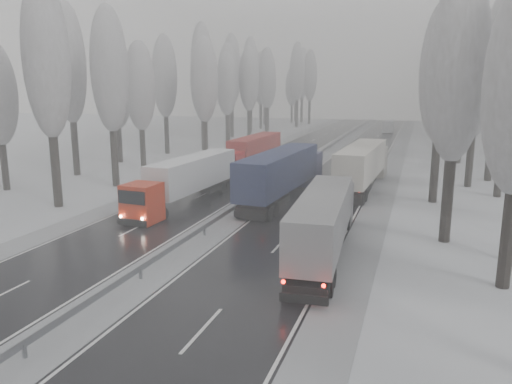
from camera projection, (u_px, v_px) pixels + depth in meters
The scene contains 57 objects.
ground at pixel (93, 312), 21.90m from camera, with size 260.00×260.00×0.00m, color silver.
carriageway_right at pixel (331, 188), 48.14m from camera, with size 7.50×200.00×0.03m, color black.
carriageway_left at pixel (229, 182), 51.36m from camera, with size 7.50×200.00×0.03m, color black.
median_slush at pixel (278, 185), 49.75m from camera, with size 3.00×200.00×0.04m, color #9B9EA3.
shoulder_right at pixel (383, 192), 46.63m from camera, with size 2.40×200.00×0.04m, color #9B9EA3.
shoulder_left at pixel (186, 179), 52.87m from camera, with size 2.40×200.00×0.04m, color #9B9EA3.
median_guardrail at pixel (278, 179), 49.62m from camera, with size 0.12×200.00×0.76m.
tree_16 at pixel (458, 70), 29.60m from camera, with size 3.60×3.60×16.53m.
tree_18 at pixel (442, 73), 40.31m from camera, with size 3.60×3.60×16.58m.
tree_19 at pixel (508, 89), 42.61m from camera, with size 3.60×3.60×14.57m.
tree_20 at pixel (477, 81), 46.94m from camera, with size 3.60×3.60×15.71m.
tree_21 at pixel (499, 62), 49.58m from camera, with size 3.60×3.60×18.62m.
tree_22 at pixel (460, 81), 56.88m from camera, with size 3.60×3.60×15.86m.
tree_24 at pixel (466, 57), 61.02m from camera, with size 3.60×3.60×20.49m.
tree_26 at pixel (458, 68), 70.87m from camera, with size 3.60×3.60×18.78m.
tree_27 at pixel (508, 74), 72.55m from camera, with size 3.60×3.60×17.62m.
tree_28 at pixel (446, 67), 81.05m from camera, with size 3.60×3.60×19.62m.
tree_29 at pixel (492, 73), 82.71m from camera, with size 3.60×3.60×18.11m.
tree_30 at pixel (444, 75), 90.27m from camera, with size 3.60×3.60×17.86m.
tree_31 at pixel (478, 73), 92.08m from camera, with size 3.60×3.60×18.58m.
tree_32 at pixel (443, 78), 97.29m from camera, with size 3.60×3.60×17.33m.
tree_33 at pixel (458, 88), 100.45m from camera, with size 3.60×3.60×14.33m.
tree_34 at pixel (437, 77), 104.12m from camera, with size 3.60×3.60×17.63m.
tree_35 at pixel (483, 75), 104.94m from camera, with size 3.60×3.60×18.25m.
tree_36 at pixel (443, 70), 112.52m from camera, with size 3.60×3.60×20.23m.
tree_37 at pixel (474, 82), 114.61m from camera, with size 3.60×3.60×16.37m.
tree_38 at pixel (448, 78), 122.11m from camera, with size 3.60×3.60×17.97m.
tree_39 at pixel (459, 82), 125.20m from camera, with size 3.60×3.60×16.19m.
tree_56 at pixel (46, 60), 38.53m from camera, with size 3.60×3.60×18.12m.
tree_58 at pixel (109, 71), 47.01m from camera, with size 3.60×3.60×17.21m.
tree_59 at pixel (69, 65), 52.92m from camera, with size 3.60×3.60×18.41m.
tree_60 at pixel (140, 87), 57.08m from camera, with size 3.60×3.60×14.84m.
tree_61 at pixel (117, 91), 62.68m from camera, with size 3.60×3.60×13.95m.
tree_62 at pixel (204, 80), 64.60m from camera, with size 3.60×3.60×16.04m.
tree_63 at pixel (165, 77), 70.62m from camera, with size 3.60×3.60×16.88m.
tree_64 at pixel (202, 84), 74.35m from camera, with size 3.60×3.60×15.42m.
tree_65 at pixel (202, 67), 78.07m from camera, with size 3.60×3.60×19.48m.
tree_66 at pixel (227, 85), 83.28m from camera, with size 3.60×3.60×15.23m.
tree_67 at pixel (228, 78), 87.17m from camera, with size 3.60×3.60×17.09m.
tree_68 at pixel (249, 80), 88.89m from camera, with size 3.60×3.60×16.65m.
tree_69 at pixel (231, 70), 93.73m from camera, with size 3.60×3.60×19.35m.
tree_70 at pixel (267, 79), 98.11m from camera, with size 3.60×3.60×17.09m.
tree_71 at pixel (250, 71), 102.95m from camera, with size 3.60×3.60×19.61m.
tree_72 at pixel (268, 85), 107.85m from camera, with size 3.60×3.60×15.11m.
tree_73 at pixel (261, 79), 112.17m from camera, with size 3.60×3.60×17.22m.
tree_74 at pixel (297, 72), 116.08m from camera, with size 3.60×3.60×19.68m.
tree_75 at pixel (265, 76), 122.73m from camera, with size 3.60×3.60×18.60m.
tree_76 at pixel (310, 76), 124.64m from camera, with size 3.60×3.60×18.55m.
tree_77 at pixel (292, 87), 130.64m from camera, with size 3.60×3.60×14.32m.
tree_78 at pixel (302, 74), 131.70m from camera, with size 3.60×3.60×19.55m.
tree_79 at pixel (296, 80), 136.59m from camera, with size 3.60×3.60×17.07m.
truck_grey_tarp at pixel (325, 218), 28.92m from camera, with size 3.34×15.07×3.84m.
truck_blue_box at pixel (284, 172), 42.49m from camera, with size 3.70×17.13×4.36m.
truck_cream_box at pixel (363, 163), 47.30m from camera, with size 3.49×16.79×4.28m.
box_truck_distant at pixel (388, 126), 104.97m from camera, with size 2.28×6.92×2.57m.
truck_red_white at pixel (187, 178), 41.56m from camera, with size 3.09×14.96×3.81m.
truck_red_red at pixel (252, 151), 58.25m from camera, with size 2.83×15.12×3.86m.
Camera 1 is at (13.17, -17.03, 9.77)m, focal length 35.00 mm.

